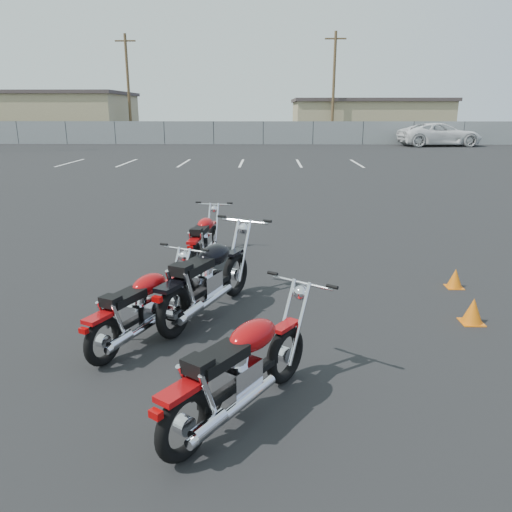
{
  "coord_description": "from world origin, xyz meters",
  "views": [
    {
      "loc": [
        0.36,
        -6.26,
        2.66
      ],
      "look_at": [
        0.2,
        0.6,
        0.65
      ],
      "focal_mm": 35.0,
      "sensor_mm": 36.0,
      "label": 1
    }
  ],
  "objects_px": {
    "motorcycle_third_red": "(142,307)",
    "white_van": "(441,128)",
    "motorcycle_rear_red": "(241,369)",
    "motorcycle_front_red": "(204,238)",
    "motorcycle_second_black": "(208,278)"
  },
  "relations": [
    {
      "from": "motorcycle_third_red",
      "to": "white_van",
      "type": "bearing_deg",
      "value": 66.71
    },
    {
      "from": "motorcycle_rear_red",
      "to": "white_van",
      "type": "xyz_separation_m",
      "value": [
        13.4,
        35.54,
        0.89
      ]
    },
    {
      "from": "motorcycle_front_red",
      "to": "white_van",
      "type": "xyz_separation_m",
      "value": [
        14.32,
        30.73,
        0.94
      ]
    },
    {
      "from": "motorcycle_front_red",
      "to": "motorcycle_second_black",
      "type": "relative_size",
      "value": 0.85
    },
    {
      "from": "motorcycle_front_red",
      "to": "motorcycle_rear_red",
      "type": "height_order",
      "value": "motorcycle_rear_red"
    },
    {
      "from": "motorcycle_second_black",
      "to": "motorcycle_rear_red",
      "type": "relative_size",
      "value": 1.15
    },
    {
      "from": "white_van",
      "to": "motorcycle_rear_red",
      "type": "bearing_deg",
      "value": 153.32
    },
    {
      "from": "motorcycle_front_red",
      "to": "motorcycle_third_red",
      "type": "xyz_separation_m",
      "value": [
        -0.33,
        -3.3,
        0.01
      ]
    },
    {
      "from": "motorcycle_second_black",
      "to": "white_van",
      "type": "bearing_deg",
      "value": 67.2
    },
    {
      "from": "motorcycle_third_red",
      "to": "motorcycle_front_red",
      "type": "bearing_deg",
      "value": 84.33
    },
    {
      "from": "motorcycle_second_black",
      "to": "white_van",
      "type": "xyz_separation_m",
      "value": [
        13.97,
        33.23,
        0.85
      ]
    },
    {
      "from": "motorcycle_third_red",
      "to": "motorcycle_second_black",
      "type": "bearing_deg",
      "value": 49.73
    },
    {
      "from": "motorcycle_second_black",
      "to": "motorcycle_rear_red",
      "type": "height_order",
      "value": "motorcycle_second_black"
    },
    {
      "from": "motorcycle_front_red",
      "to": "motorcycle_third_red",
      "type": "height_order",
      "value": "motorcycle_third_red"
    },
    {
      "from": "motorcycle_second_black",
      "to": "motorcycle_third_red",
      "type": "distance_m",
      "value": 1.06
    }
  ]
}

